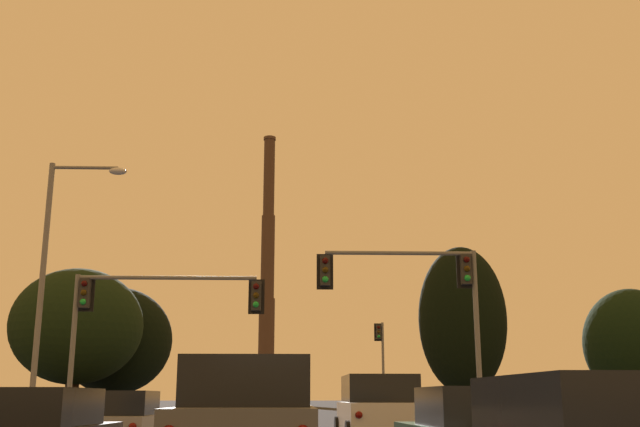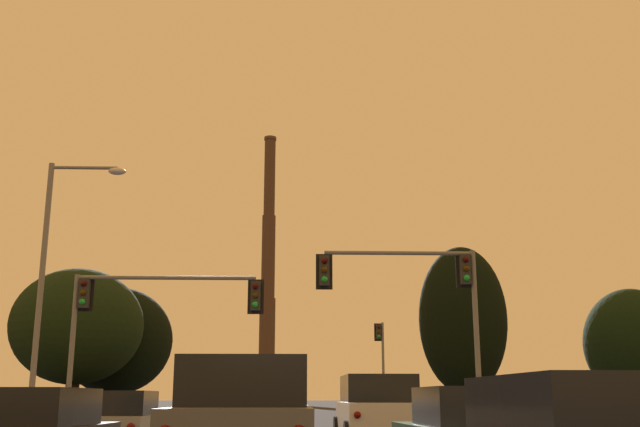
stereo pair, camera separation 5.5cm
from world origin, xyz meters
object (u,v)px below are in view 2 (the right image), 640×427
Objects in this scene: traffic_light_far_right at (381,354)px; traffic_light_overhead_right at (423,292)px; street_lamp at (54,267)px; smokestack at (268,294)px; traffic_light_overhead_left at (141,310)px; hatchback_left_lane_front at (119,425)px; suv_center_lane_second at (246,424)px; suv_right_lane_front at (378,413)px.

traffic_light_far_right is 28.07m from traffic_light_overhead_right.
smokestack is (2.17, 144.87, 18.61)m from street_lamp.
hatchback_left_lane_front is at bearing -80.72° from traffic_light_overhead_left.
traffic_light_overhead_right reaches higher than hatchback_left_lane_front.
traffic_light_overhead_left is 0.11× the size of smokestack.
smokestack is at bearing 90.98° from hatchback_left_lane_front.
suv_center_lane_second is 161.26m from smokestack.
traffic_light_overhead_right is at bearing -2.75° from street_lamp.
traffic_light_far_right reaches higher than suv_right_lane_front.
suv_right_lane_front is 0.72× the size of traffic_light_overhead_left.
suv_right_lane_front is 13.12m from street_lamp.
traffic_light_overhead_right reaches higher than suv_center_lane_second.
suv_right_lane_front is 0.76× the size of traffic_light_far_right.
smokestack reaches higher than traffic_light_overhead_right.
traffic_light_far_right is (10.24, 35.14, 3.56)m from hatchback_left_lane_front.
traffic_light_overhead_right is (2.19, 5.31, 3.91)m from suv_right_lane_front.
hatchback_left_lane_front is 0.07× the size of smokestack.
suv_center_lane_second is at bearing -63.49° from hatchback_left_lane_front.
street_lamp is (-3.00, -0.53, 1.42)m from traffic_light_overhead_left.
suv_center_lane_second is (-2.92, -8.67, 0.00)m from suv_right_lane_front.
traffic_light_overhead_left reaches higher than suv_right_lane_front.
hatchback_left_lane_front is 154.45m from smokestack.
suv_right_lane_front is 0.52× the size of street_lamp.
suv_center_lane_second is at bearing -99.26° from traffic_light_far_right.
suv_right_lane_front is at bearing -86.78° from smokestack.
traffic_light_overhead_right is at bearing -93.54° from traffic_light_far_right.
suv_right_lane_front is 1.20× the size of hatchback_left_lane_front.
hatchback_left_lane_front is at bearing -106.25° from traffic_light_far_right.
smokestack is (-8.49, 150.79, 23.42)m from suv_right_lane_front.
traffic_light_overhead_left is at bearing 10.11° from street_lamp.
hatchback_left_lane_front is 0.43× the size of street_lamp.
suv_center_lane_second is at bearing -62.04° from street_lamp.
traffic_light_overhead_left is (-11.59, -26.86, 0.06)m from traffic_light_far_right.
street_lamp reaches higher than suv_right_lane_front.
suv_right_lane_front is 9.15m from suv_center_lane_second.
traffic_light_far_right reaches higher than traffic_light_overhead_right.
traffic_light_overhead_right is 0.66× the size of street_lamp.
street_lamp is at bearing 117.97° from suv_center_lane_second.
traffic_light_overhead_right is (8.50, 7.12, 4.14)m from hatchback_left_lane_front.
smokestack is (-2.18, 152.61, 23.66)m from hatchback_left_lane_front.
smokestack reaches higher than traffic_light_overhead_left.
traffic_light_far_right is at bearing -83.97° from smokestack.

